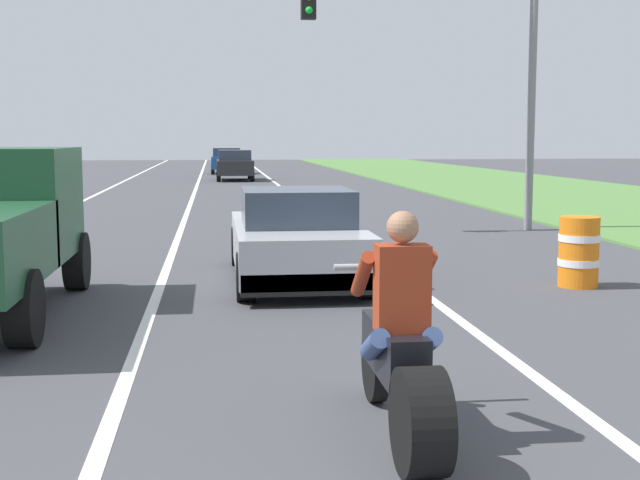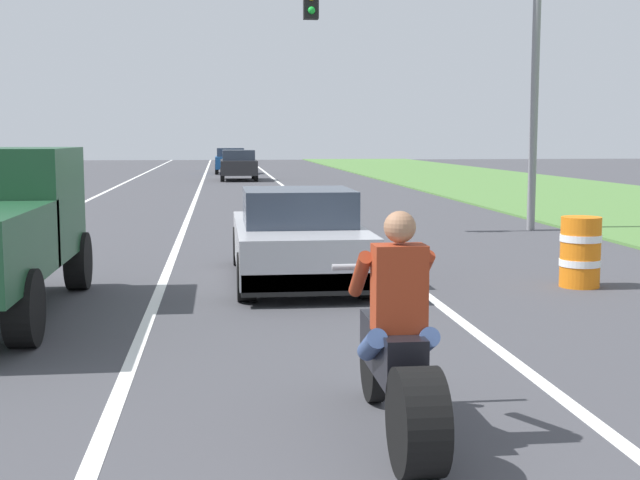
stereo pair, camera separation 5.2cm
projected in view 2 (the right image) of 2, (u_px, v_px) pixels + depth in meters
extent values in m
cube|color=white|center=(39.00, 223.00, 21.08)|extent=(0.14, 120.00, 0.01)
cube|color=white|center=(328.00, 220.00, 21.91)|extent=(0.14, 120.00, 0.01)
cube|color=white|center=(187.00, 222.00, 21.50)|extent=(0.14, 120.00, 0.01)
cylinder|color=black|center=(418.00, 422.00, 5.33)|extent=(0.28, 0.69, 0.69)
cylinder|color=black|center=(373.00, 363.00, 6.87)|extent=(0.12, 0.63, 0.63)
cube|color=black|center=(392.00, 349.00, 6.11)|extent=(0.28, 1.10, 0.36)
cylinder|color=#B2B2B7|center=(376.00, 320.00, 6.74)|extent=(0.08, 0.36, 0.73)
cylinder|color=#A5A5AA|center=(376.00, 267.00, 6.67)|extent=(0.70, 0.05, 0.05)
cube|color=#993319|center=(399.00, 288.00, 5.83)|extent=(0.36, 0.24, 0.60)
sphere|color=#9E7051|center=(400.00, 227.00, 5.78)|extent=(0.22, 0.22, 0.22)
cylinder|color=#384C7A|center=(372.00, 345.00, 5.89)|extent=(0.14, 0.47, 0.32)
cylinder|color=#993319|center=(360.00, 275.00, 6.10)|extent=(0.10, 0.51, 0.40)
cylinder|color=#384C7A|center=(423.00, 344.00, 5.93)|extent=(0.14, 0.47, 0.32)
cylinder|color=#993319|center=(421.00, 273.00, 6.15)|extent=(0.10, 0.51, 0.40)
cube|color=#B7B7BC|center=(297.00, 245.00, 12.70)|extent=(1.80, 4.30, 0.64)
cube|color=#333D4C|center=(298.00, 207.00, 12.43)|extent=(1.56, 1.70, 0.52)
cube|color=black|center=(312.00, 284.00, 10.70)|extent=(1.76, 0.20, 0.28)
cylinder|color=black|center=(240.00, 246.00, 14.21)|extent=(0.24, 0.64, 0.64)
cylinder|color=black|center=(336.00, 244.00, 14.39)|extent=(0.24, 0.64, 0.64)
cylinder|color=black|center=(246.00, 277.00, 11.05)|extent=(0.24, 0.64, 0.64)
cylinder|color=black|center=(368.00, 275.00, 11.24)|extent=(0.24, 0.64, 0.64)
cube|color=#333D4C|center=(2.00, 172.00, 11.23)|extent=(1.67, 0.29, 0.57)
cylinder|color=black|center=(78.00, 261.00, 11.92)|extent=(0.28, 0.80, 0.80)
cylinder|color=black|center=(24.00, 308.00, 8.62)|extent=(0.28, 0.80, 0.80)
cylinder|color=gray|center=(534.00, 98.00, 19.23)|extent=(0.18, 0.18, 6.00)
sphere|color=green|center=(312.00, 10.00, 18.30)|extent=(0.16, 0.16, 0.16)
cylinder|color=orange|center=(580.00, 252.00, 12.09)|extent=(0.56, 0.56, 1.00)
cylinder|color=white|center=(581.00, 238.00, 12.07)|extent=(0.58, 0.58, 0.10)
cylinder|color=white|center=(580.00, 262.00, 12.11)|extent=(0.58, 0.58, 0.10)
cube|color=#262628|center=(238.00, 167.00, 42.33)|extent=(1.76, 4.00, 0.70)
cube|color=#333D4C|center=(238.00, 155.00, 42.06)|extent=(1.56, 2.00, 0.50)
cylinder|color=black|center=(222.00, 173.00, 43.66)|extent=(0.20, 0.60, 0.60)
cylinder|color=black|center=(254.00, 173.00, 43.84)|extent=(0.20, 0.60, 0.60)
cylinder|color=black|center=(222.00, 176.00, 40.90)|extent=(0.20, 0.60, 0.60)
cylinder|color=black|center=(256.00, 175.00, 41.08)|extent=(0.20, 0.60, 0.60)
cube|color=#194C8C|center=(230.00, 162.00, 50.35)|extent=(1.76, 4.00, 0.70)
cube|color=#333D4C|center=(230.00, 152.00, 50.08)|extent=(1.56, 2.00, 0.50)
cylinder|color=black|center=(217.00, 168.00, 51.68)|extent=(0.20, 0.60, 0.60)
cylinder|color=black|center=(243.00, 167.00, 51.86)|extent=(0.20, 0.60, 0.60)
cylinder|color=black|center=(217.00, 169.00, 48.91)|extent=(0.20, 0.60, 0.60)
cylinder|color=black|center=(245.00, 169.00, 49.10)|extent=(0.20, 0.60, 0.60)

